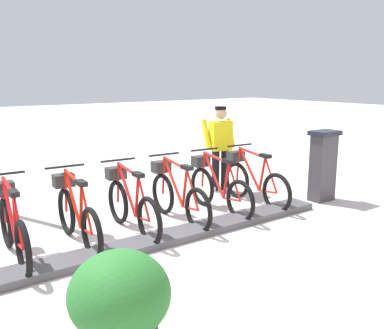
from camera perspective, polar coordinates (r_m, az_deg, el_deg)
name	(u,v)px	position (r m, az deg, el deg)	size (l,w,h in m)	color
ground_plane	(165,242)	(5.90, -3.63, -10.33)	(60.00, 60.00, 0.00)	beige
dock_rail_base	(165,238)	(5.88, -3.64, -9.88)	(0.44, 5.63, 0.10)	#47474C
payment_kiosk	(323,165)	(7.99, 17.19, -0.01)	(0.36, 0.52, 1.28)	#38383D
bike_docked_0	(253,180)	(7.55, 8.21, -2.09)	(1.72, 0.54, 1.02)	black
bike_docked_1	(217,187)	(7.03, 3.44, -3.02)	(1.72, 0.54, 1.02)	black
bike_docked_2	(177,194)	(6.57, -2.05, -4.05)	(1.72, 0.54, 1.02)	black
bike_docked_3	(130,203)	(6.19, -8.31, -5.19)	(1.72, 0.54, 1.02)	black
bike_docked_4	(76,214)	(5.88, -15.34, -6.38)	(1.72, 0.54, 1.02)	black
bike_docked_5	(12,226)	(5.68, -23.03, -7.57)	(1.72, 0.54, 1.02)	black
worker_near_rack	(220,145)	(8.26, 3.82, 2.57)	(0.55, 0.68, 1.66)	white
planter_bush	(120,308)	(3.34, -9.64, -18.45)	(0.76, 0.76, 0.97)	#59544C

